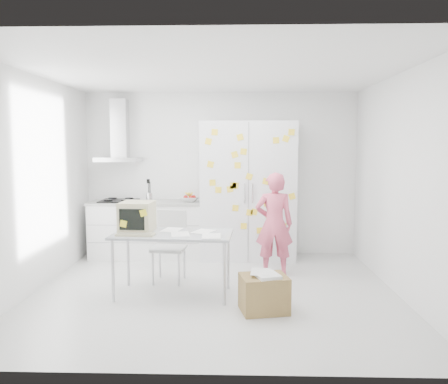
{
  "coord_description": "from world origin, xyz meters",
  "views": [
    {
      "loc": [
        0.27,
        -5.3,
        1.82
      ],
      "look_at": [
        0.1,
        0.71,
        1.18
      ],
      "focal_mm": 35.0,
      "sensor_mm": 36.0,
      "label": 1
    }
  ],
  "objects_px": {
    "person": "(274,224)",
    "desk": "(150,225)",
    "cardboard_box": "(264,293)",
    "chair": "(170,241)"
  },
  "relations": [
    {
      "from": "desk",
      "to": "chair",
      "type": "bearing_deg",
      "value": 76.28
    },
    {
      "from": "person",
      "to": "cardboard_box",
      "type": "relative_size",
      "value": 2.55
    },
    {
      "from": "desk",
      "to": "person",
      "type": "bearing_deg",
      "value": 30.71
    },
    {
      "from": "person",
      "to": "cardboard_box",
      "type": "height_order",
      "value": "person"
    },
    {
      "from": "chair",
      "to": "cardboard_box",
      "type": "distance_m",
      "value": 1.66
    },
    {
      "from": "person",
      "to": "desk",
      "type": "height_order",
      "value": "person"
    },
    {
      "from": "desk",
      "to": "chair",
      "type": "height_order",
      "value": "desk"
    },
    {
      "from": "desk",
      "to": "cardboard_box",
      "type": "relative_size",
      "value": 2.56
    },
    {
      "from": "person",
      "to": "desk",
      "type": "xyz_separation_m",
      "value": [
        -1.59,
        -0.83,
        0.13
      ]
    },
    {
      "from": "desk",
      "to": "chair",
      "type": "relative_size",
      "value": 1.55
    }
  ]
}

